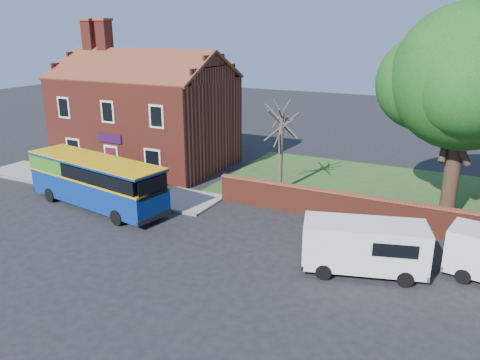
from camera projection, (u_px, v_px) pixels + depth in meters
The scene contains 10 objects.
ground at pixel (120, 237), 23.22m from camera, with size 120.00×120.00×0.00m, color black.
pavement at pixel (96, 184), 31.09m from camera, with size 18.00×3.50×0.12m, color gray.
kerb at pixel (76, 191), 29.60m from camera, with size 18.00×0.15×0.14m, color slate.
grass_strip at pixel (427, 197), 28.69m from camera, with size 26.00×12.00×0.04m, color #426B28.
shop_building at pixel (146, 120), 34.96m from camera, with size 12.30×8.13×10.50m.
boundary_wall at pixel (416, 219), 23.35m from camera, with size 22.00×0.38×1.60m.
bus at pixel (93, 179), 26.83m from camera, with size 9.68×3.88×2.87m.
van_near at pixel (364, 245), 19.48m from camera, with size 5.39×3.33×2.21m.
large_tree at pixel (467, 82), 23.25m from camera, with size 9.18×7.27×11.20m.
bare_tree at pixel (281, 148), 28.98m from camera, with size 2.07×2.47×5.52m.
Camera 1 is at (14.89, -16.30, 9.76)m, focal length 35.00 mm.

